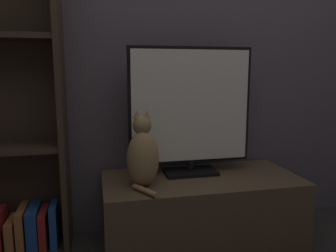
{
  "coord_description": "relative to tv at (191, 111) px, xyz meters",
  "views": [
    {
      "loc": [
        -0.59,
        -0.85,
        1.03
      ],
      "look_at": [
        -0.2,
        0.92,
        0.73
      ],
      "focal_mm": 35.0,
      "sensor_mm": 36.0,
      "label": 1
    }
  ],
  "objects": [
    {
      "name": "wall_back",
      "position": [
        0.04,
        0.23,
        0.5
      ],
      "size": [
        4.8,
        0.05,
        2.6
      ],
      "color": "#564C51",
      "rests_on": "ground_plane"
    },
    {
      "name": "tv_stand",
      "position": [
        0.04,
        -0.09,
        -0.59
      ],
      "size": [
        1.15,
        0.54,
        0.41
      ],
      "color": "brown",
      "rests_on": "ground_plane"
    },
    {
      "name": "cat",
      "position": [
        -0.31,
        -0.16,
        -0.22
      ],
      "size": [
        0.18,
        0.28,
        0.41
      ],
      "rotation": [
        0.0,
        0.0,
        -0.06
      ],
      "color": "#997547",
      "rests_on": "tv_stand"
    },
    {
      "name": "tv",
      "position": [
        0.0,
        0.0,
        0.0
      ],
      "size": [
        0.74,
        0.19,
        0.76
      ],
      "color": "black",
      "rests_on": "tv_stand"
    }
  ]
}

